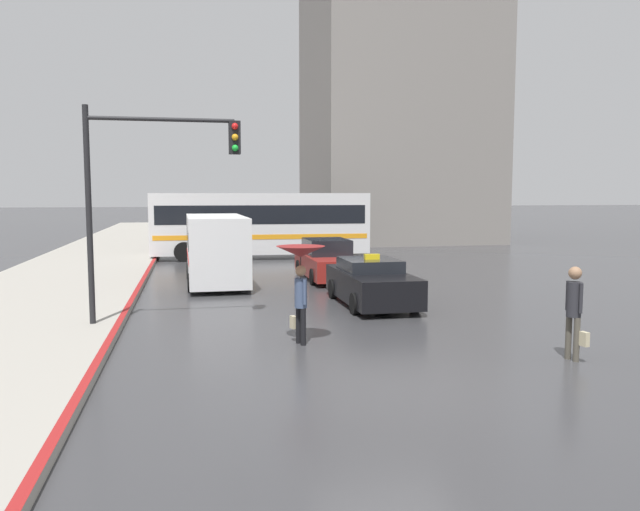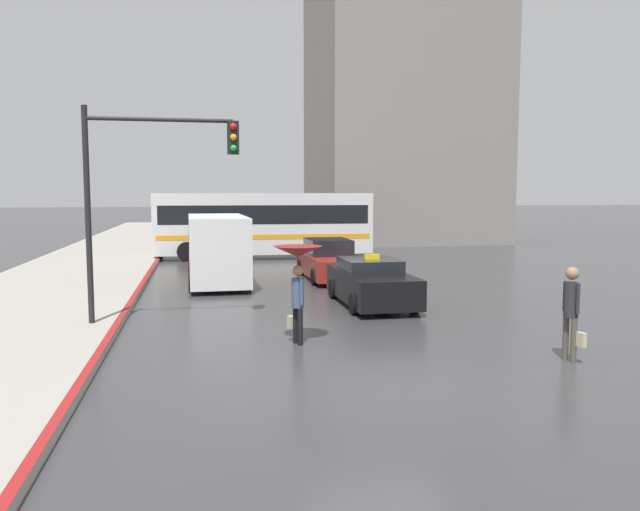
{
  "view_description": "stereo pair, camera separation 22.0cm",
  "coord_description": "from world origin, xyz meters",
  "views": [
    {
      "loc": [
        -3.24,
        -9.94,
        3.28
      ],
      "look_at": [
        0.58,
        8.6,
        1.4
      ],
      "focal_mm": 35.0,
      "sensor_mm": 36.0,
      "label": 1
    },
    {
      "loc": [
        -3.02,
        -9.98,
        3.28
      ],
      "look_at": [
        0.58,
        8.6,
        1.4
      ],
      "focal_mm": 35.0,
      "sensor_mm": 36.0,
      "label": 2
    }
  ],
  "objects": [
    {
      "name": "ground_plane",
      "position": [
        0.0,
        0.0,
        0.0
      ],
      "size": [
        300.0,
        300.0,
        0.0
      ],
      "primitive_type": "plane",
      "color": "#38383A"
    },
    {
      "name": "taxi",
      "position": [
        1.93,
        7.63,
        0.65
      ],
      "size": [
        1.91,
        4.38,
        1.51
      ],
      "rotation": [
        0.0,
        0.0,
        3.14
      ],
      "color": "black",
      "rests_on": "ground_plane"
    },
    {
      "name": "sedan_red",
      "position": [
        1.87,
        13.41,
        0.7
      ],
      "size": [
        1.91,
        4.79,
        1.53
      ],
      "rotation": [
        0.0,
        0.0,
        3.14
      ],
      "color": "maroon",
      "rests_on": "ground_plane"
    },
    {
      "name": "ambulance_van",
      "position": [
        -2.4,
        12.82,
        1.38
      ],
      "size": [
        2.17,
        5.6,
        2.48
      ],
      "rotation": [
        0.0,
        0.0,
        3.16
      ],
      "color": "silver",
      "rests_on": "ground_plane"
    },
    {
      "name": "city_bus",
      "position": [
        0.21,
        21.82,
        1.84
      ],
      "size": [
        10.95,
        2.95,
        3.31
      ],
      "rotation": [
        0.0,
        0.0,
        1.54
      ],
      "color": "silver",
      "rests_on": "ground_plane"
    },
    {
      "name": "pedestrian_with_umbrella",
      "position": [
        -0.95,
        3.26,
        1.76
      ],
      "size": [
        1.06,
        1.06,
        2.16
      ],
      "rotation": [
        0.0,
        0.0,
        1.89
      ],
      "color": "black",
      "rests_on": "ground_plane"
    },
    {
      "name": "pedestrian_man",
      "position": [
        4.08,
        0.85,
        1.08
      ],
      "size": [
        0.32,
        0.56,
        1.87
      ],
      "rotation": [
        0.0,
        0.0,
        -1.41
      ],
      "color": "#4C473D",
      "rests_on": "ground_plane"
    },
    {
      "name": "traffic_light",
      "position": [
        -4.14,
        5.61,
        3.74
      ],
      "size": [
        3.66,
        0.38,
        5.34
      ],
      "color": "black",
      "rests_on": "ground_plane"
    },
    {
      "name": "building_tower_near",
      "position": [
        10.87,
        32.17,
        13.58
      ],
      "size": [
        11.8,
        11.11,
        27.16
      ],
      "color": "gray",
      "rests_on": "ground_plane"
    }
  ]
}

